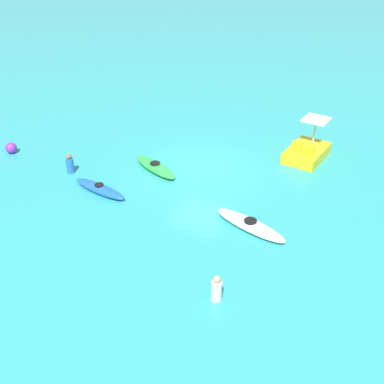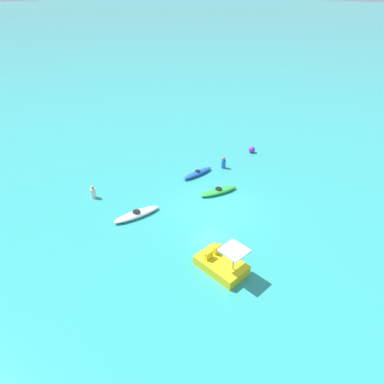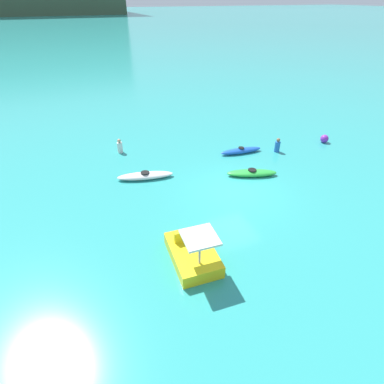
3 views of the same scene
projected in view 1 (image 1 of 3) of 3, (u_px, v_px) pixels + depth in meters
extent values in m
plane|color=teal|center=(202.00, 169.00, 19.87)|extent=(600.00, 600.00, 0.00)
ellipsoid|color=blue|center=(100.00, 189.00, 18.11)|extent=(2.68, 0.83, 0.32)
cylinder|color=black|center=(99.00, 185.00, 18.02)|extent=(0.39, 0.39, 0.05)
ellipsoid|color=white|center=(250.00, 225.00, 15.98)|extent=(3.01, 1.37, 0.32)
cylinder|color=black|center=(250.00, 221.00, 15.89)|extent=(0.55, 0.55, 0.05)
ellipsoid|color=green|center=(155.00, 167.00, 19.69)|extent=(2.73, 1.60, 0.32)
cylinder|color=black|center=(155.00, 163.00, 19.60)|extent=(0.57, 0.57, 0.05)
cube|color=yellow|center=(306.00, 153.00, 20.66)|extent=(1.67, 2.50, 0.50)
cube|color=yellow|center=(297.00, 146.00, 20.17)|extent=(0.45, 0.19, 0.44)
cube|color=yellow|center=(310.00, 150.00, 19.89)|extent=(0.45, 0.19, 0.44)
cylinder|color=#B2B2B7|center=(315.00, 132.00, 20.75)|extent=(0.08, 0.08, 1.10)
cube|color=silver|center=(316.00, 120.00, 20.44)|extent=(1.17, 1.17, 0.08)
sphere|color=purple|center=(11.00, 148.00, 21.09)|extent=(0.52, 0.52, 0.52)
cylinder|color=silver|center=(216.00, 291.00, 12.93)|extent=(0.43, 0.43, 0.65)
sphere|color=tan|center=(217.00, 279.00, 12.70)|extent=(0.22, 0.22, 0.22)
cylinder|color=blue|center=(70.00, 166.00, 19.45)|extent=(0.36, 0.36, 0.65)
sphere|color=#8C6647|center=(69.00, 156.00, 19.21)|extent=(0.22, 0.22, 0.22)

